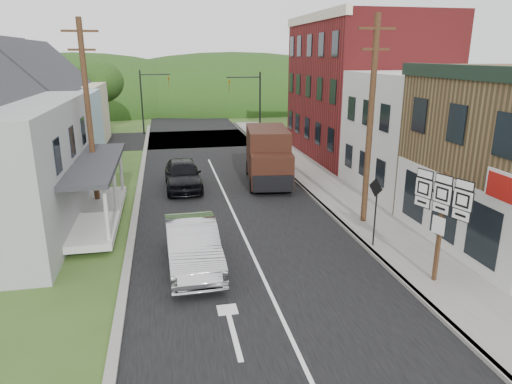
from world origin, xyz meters
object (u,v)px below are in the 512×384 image
delivery_van (268,156)px  route_sign_cluster (441,212)px  silver_sedan (192,245)px  dark_sedan (183,174)px  warning_sign (376,203)px

delivery_van → route_sign_cluster: 13.72m
silver_sedan → dark_sedan: (0.14, 10.26, -0.01)m
dark_sedan → route_sign_cluster: 15.32m
silver_sedan → route_sign_cluster: bearing=-22.3°
delivery_van → route_sign_cluster: size_ratio=1.61×
silver_sedan → warning_sign: bearing=-0.0°
delivery_van → warning_sign: 10.49m
silver_sedan → delivery_van: bearing=62.0°
delivery_van → warning_sign: size_ratio=2.17×
dark_sedan → silver_sedan: bearing=-91.6°
delivery_van → warning_sign: delivery_van is taller
route_sign_cluster → warning_sign: route_sign_cluster is taller
silver_sedan → delivery_van: 11.77m
warning_sign → dark_sedan: bearing=110.1°
route_sign_cluster → dark_sedan: bearing=102.5°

